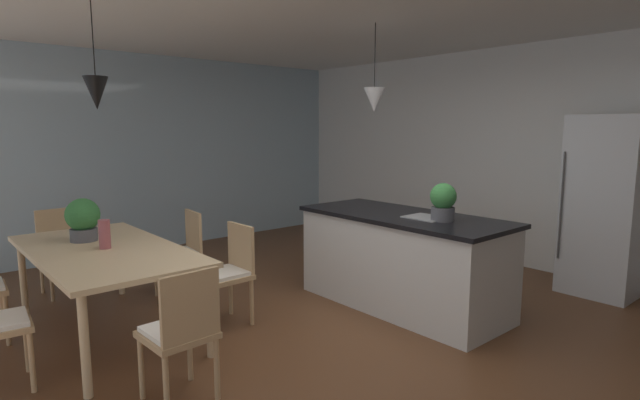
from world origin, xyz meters
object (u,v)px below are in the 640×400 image
chair_kitchen_end (181,330)px  chair_far_right (229,271)px  chair_window_end (61,248)px  refrigerator (606,206)px  dining_table (104,255)px  chair_far_left (182,251)px  potted_plant_on_table (83,219)px  potted_plant_on_island (443,201)px  kitchen_island (402,259)px  vase_on_dining_table (105,234)px

chair_kitchen_end → chair_far_right: 1.29m
chair_window_end → chair_kitchen_end: bearing=0.1°
refrigerator → chair_window_end: bearing=-130.9°
dining_table → refrigerator: 4.82m
chair_far_left → chair_far_right: (0.92, 0.00, 0.00)m
chair_kitchen_end → chair_window_end: same height
potted_plant_on_table → dining_table: bearing=6.4°
chair_far_left → chair_window_end: bearing=-136.5°
potted_plant_on_island → chair_far_right: bearing=-128.1°
chair_far_right → potted_plant_on_island: size_ratio=2.62×
potted_plant_on_table → chair_far_right: bearing=47.8°
kitchen_island → refrigerator: size_ratio=1.12×
potted_plant_on_island → kitchen_island: bearing=-180.0°
chair_window_end → refrigerator: size_ratio=0.47×
chair_far_right → kitchen_island: bearing=64.1°
dining_table → chair_window_end: bearing=-179.9°
dining_table → vase_on_dining_table: bearing=12.7°
vase_on_dining_table → chair_far_left: bearing=118.6°
vase_on_dining_table → kitchen_island: bearing=63.9°
chair_window_end → refrigerator: refrigerator is taller
dining_table → potted_plant_on_table: 0.46m
potted_plant_on_table → vase_on_dining_table: potted_plant_on_table is taller
chair_far_left → refrigerator: (2.73, 3.35, 0.44)m
kitchen_island → refrigerator: (1.10, 1.87, 0.46)m
potted_plant_on_table → vase_on_dining_table: (0.41, 0.05, -0.08)m
dining_table → chair_kitchen_end: 1.41m
kitchen_island → chair_kitchen_end: bearing=-84.7°
chair_far_left → vase_on_dining_table: vase_on_dining_table is taller
chair_far_left → refrigerator: bearing=50.8°
potted_plant_on_table → vase_on_dining_table: 0.42m
refrigerator → vase_on_dining_table: (-2.25, -4.23, -0.07)m
chair_kitchen_end → dining_table: bearing=-179.9°
dining_table → potted_plant_on_island: bearing=55.6°
chair_kitchen_end → vase_on_dining_table: bearing=179.9°
chair_far_left → chair_window_end: 1.29m
chair_far_left → potted_plant_on_table: bearing=-85.4°
chair_window_end → chair_far_left: bearing=43.5°
chair_far_left → potted_plant_on_table: (0.07, -0.93, 0.46)m
vase_on_dining_table → potted_plant_on_island: bearing=55.9°
chair_window_end → vase_on_dining_table: size_ratio=3.67×
chair_far_right → chair_window_end: same height
kitchen_island → potted_plant_on_table: potted_plant_on_table is taller
chair_far_right → kitchen_island: kitchen_island is taller
kitchen_island → dining_table: bearing=-116.5°
chair_far_left → chair_kitchen_end: size_ratio=1.00×
dining_table → chair_window_end: (-1.40, -0.00, -0.20)m
chair_far_right → refrigerator: bearing=61.5°
chair_far_right → potted_plant_on_table: size_ratio=2.33×
kitchen_island → vase_on_dining_table: bearing=-116.1°
dining_table → potted_plant_on_island: size_ratio=6.18×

